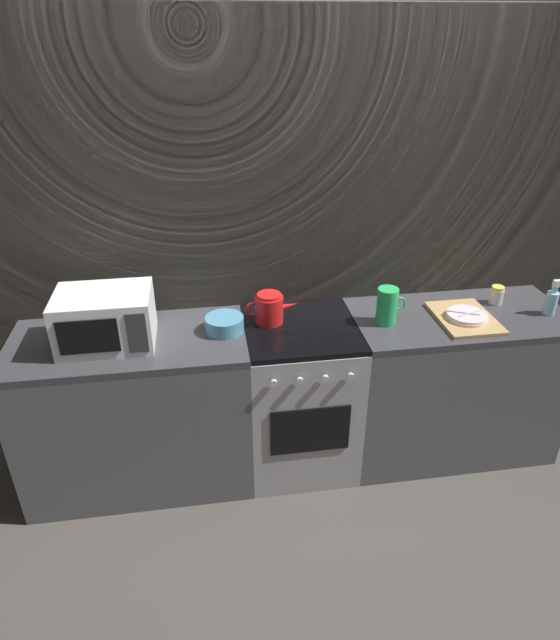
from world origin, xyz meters
name	(u,v)px	position (x,y,z in m)	size (l,w,h in m)	color
ground_plane	(298,456)	(0.00, 0.00, 0.00)	(8.00, 8.00, 0.00)	#47423D
back_wall	(291,251)	(0.00, 0.32, 1.20)	(3.60, 0.05, 2.40)	#A39989
counter_left	(138,411)	(-0.90, 0.00, 0.45)	(1.20, 0.60, 0.90)	#515459
stove_unit	(300,396)	(0.00, 0.00, 0.45)	(0.60, 0.63, 0.90)	#9E9EA3
counter_right	(450,382)	(0.90, 0.00, 0.45)	(1.20, 0.60, 0.90)	#515459
microwave	(105,319)	(-0.98, -0.01, 1.04)	(0.46, 0.35, 0.27)	white
kettle	(269,308)	(-0.16, 0.08, 0.98)	(0.28, 0.15, 0.17)	red
mixing_bowl	(225,324)	(-0.40, 0.02, 0.94)	(0.20, 0.20, 0.08)	teal
pitcher	(387,306)	(0.46, -0.02, 1.00)	(0.16, 0.11, 0.20)	green
dish_pile	(465,317)	(0.89, -0.06, 0.92)	(0.30, 0.40, 0.06)	tan
spice_jar	(497,295)	(1.15, 0.11, 0.95)	(0.08, 0.08, 0.10)	silver
spray_bottle	(552,301)	(1.38, -0.06, 0.98)	(0.08, 0.06, 0.20)	#8CCCE5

